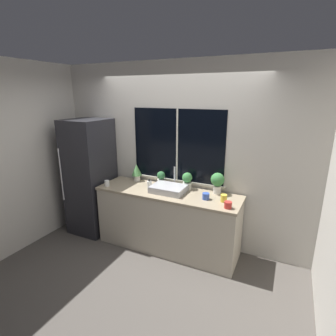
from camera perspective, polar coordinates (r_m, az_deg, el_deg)
name	(u,v)px	position (r m, az deg, el deg)	size (l,w,h in m)	color
ground_plane	(158,258)	(3.93, -2.11, -18.91)	(14.00, 14.00, 0.00)	#4C4742
wall_back	(178,155)	(3.93, 2.20, 2.80)	(8.00, 0.09, 2.70)	#BCB7AD
wall_left	(107,138)	(5.64, -13.14, 6.41)	(0.06, 7.00, 2.70)	#BCB7AD
wall_right	(325,157)	(4.46, 30.96, 2.10)	(0.06, 7.00, 2.70)	#BCB7AD
counter	(167,220)	(3.92, -0.12, -11.26)	(2.09, 0.62, 0.90)	#B2A893
refrigerator	(90,177)	(4.47, -16.52, -1.82)	(0.61, 0.69, 1.86)	#232328
sink	(169,189)	(3.72, 0.13, -4.52)	(0.48, 0.41, 0.32)	#ADADB2
potted_plant_far_left	(137,171)	(4.18, -6.82, -0.71)	(0.16, 0.16, 0.27)	silver
potted_plant_center_left	(161,178)	(3.99, -1.52, -2.15)	(0.12, 0.12, 0.21)	silver
potted_plant_center_right	(187,180)	(3.82, 4.20, -2.66)	(0.15, 0.15, 0.24)	silver
potted_plant_far_right	(217,181)	(3.67, 10.72, -2.83)	(0.19, 0.19, 0.30)	silver
soap_bottle	(149,185)	(3.84, -4.07, -3.65)	(0.07, 0.07, 0.15)	white
mug_red	(228,205)	(3.29, 12.93, -7.84)	(0.09, 0.09, 0.08)	#B72D28
mug_white	(107,183)	(4.05, -13.15, -3.26)	(0.07, 0.07, 0.09)	white
mug_yellow	(224,198)	(3.46, 12.03, -6.45)	(0.08, 0.08, 0.10)	gold
mug_blue	(206,196)	(3.50, 8.24, -6.09)	(0.09, 0.09, 0.08)	#3351AD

